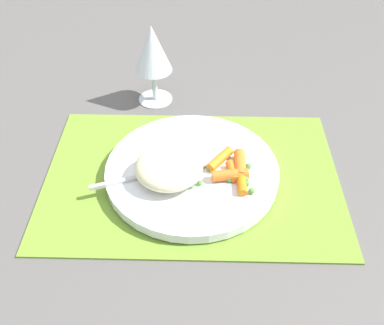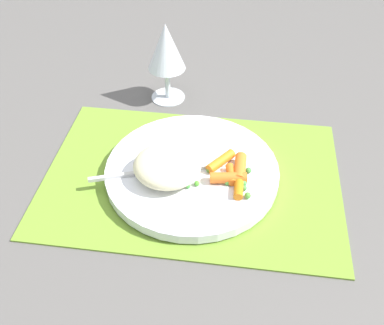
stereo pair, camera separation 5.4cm
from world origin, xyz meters
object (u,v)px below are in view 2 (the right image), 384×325
Objects in this scene: plate at (192,171)px; carrot_portion at (232,172)px; wine_glass at (166,49)px; rice_mound at (167,166)px; fork at (170,169)px.

plate is 2.75× the size of carrot_portion.
wine_glass is at bearing 121.72° from carrot_portion.
rice_mound is 1.03× the size of carrot_portion.
carrot_portion is 0.50× the size of fork.
carrot_portion is 0.27m from wine_glass.
fork is (-0.03, -0.01, 0.01)m from plate.
rice_mound reaches higher than plate.
carrot_portion reaches higher than fork.
carrot_portion is (0.09, 0.01, -0.01)m from rice_mound.
rice_mound is 0.24m from wine_glass.
plate is at bearing 171.31° from carrot_portion.
rice_mound is at bearing -79.99° from wine_glass.
carrot_portion reaches higher than plate.
plate is at bearing 18.93° from fork.
plate is 1.77× the size of wine_glass.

